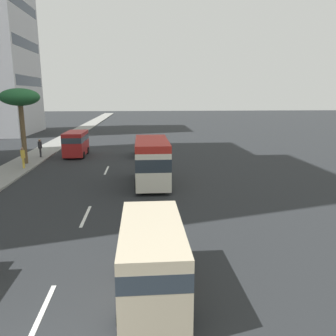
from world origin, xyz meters
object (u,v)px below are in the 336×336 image
Objects in this scene: van_lead at (76,142)px; pedestrian_mid_block at (23,157)px; palm_tree at (20,99)px; pedestrian_near_lamp at (40,147)px; van_third at (152,255)px; minibus_second at (152,160)px; car_fourth at (144,149)px.

van_lead is 2.57× the size of pedestrian_mid_block.
palm_tree is at bearing -41.98° from van_lead.
pedestrian_near_lamp is at bearing -7.67° from palm_tree.
palm_tree reaches higher than van_third.
minibus_second reaches higher than van_lead.
van_third is at bearing 178.14° from minibus_second.
minibus_second is at bearing 121.79° from pedestrian_mid_block.
pedestrian_mid_block is (-6.35, 3.31, -0.31)m from van_lead.
minibus_second reaches higher than car_fourth.
minibus_second is 1.40× the size of car_fourth.
van_lead is 0.98× the size of van_third.
minibus_second is at bearing -123.82° from palm_tree.
minibus_second is 13.73m from van_third.
palm_tree is (21.38, 10.99, 4.61)m from van_third.
van_third is 26.75m from pedestrian_near_lamp.
car_fourth is (11.45, 0.46, -1.01)m from minibus_second.
van_third is at bearing 87.31° from pedestrian_mid_block.
van_lead is at bearing 140.31° from pedestrian_near_lamp.
van_lead is 2.55× the size of pedestrian_near_lamp.
pedestrian_near_lamp reaches higher than car_fourth.
van_third reaches higher than pedestrian_mid_block.
car_fourth is at bearing -70.96° from palm_tree.
pedestrian_near_lamp is (24.58, 10.56, -0.20)m from van_third.
van_lead is 0.74× the size of minibus_second.
palm_tree is (-3.20, 0.43, 4.82)m from pedestrian_near_lamp.
pedestrian_mid_block is (19.28, 10.47, -0.21)m from van_third.
palm_tree is at bearing 56.18° from minibus_second.
van_lead reaches higher than pedestrian_near_lamp.
palm_tree is at bearing -107.13° from pedestrian_mid_block.
minibus_second is 11.50m from car_fourth.
palm_tree reaches higher than car_fourth.
van_third is 25.17m from car_fourth.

